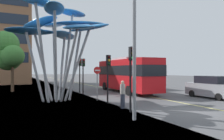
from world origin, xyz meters
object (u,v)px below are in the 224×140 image
red_bus (126,73)px  traffic_light_island_mid (83,68)px  leaf_sculpture (57,27)px  pedestrian (123,94)px  traffic_light_opposite (80,68)px  traffic_light_kerb_near (131,65)px  no_entry_sign (97,78)px  street_lamp (139,11)px  traffic_light_kerb_far (108,68)px  car_parked_mid (212,87)px

red_bus → traffic_light_island_mid: 5.14m
leaf_sculpture → pedestrian: (3.13, -5.34, -5.07)m
red_bus → traffic_light_opposite: size_ratio=2.96×
pedestrian → leaf_sculpture: bearing=120.4°
traffic_light_kerb_near → no_entry_sign: (0.00, 5.43, -0.95)m
traffic_light_island_mid → pedestrian: (-0.21, -8.93, -1.75)m
street_lamp → red_bus: bearing=63.3°
leaf_sculpture → street_lamp: (2.38, -8.47, -0.52)m
leaf_sculpture → traffic_light_kerb_near: size_ratio=2.22×
pedestrian → no_entry_sign: no_entry_sign is taller
no_entry_sign → street_lamp: bearing=-94.5°
traffic_light_kerb_near → traffic_light_island_mid: (0.41, 10.36, -0.13)m
pedestrian → traffic_light_island_mid: bearing=88.6°
red_bus → street_lamp: bearing=-116.7°
leaf_sculpture → street_lamp: 8.81m
traffic_light_opposite → no_entry_sign: bearing=-94.8°
traffic_light_opposite → no_entry_sign: (-0.55, -6.57, -0.88)m
traffic_light_kerb_far → pedestrian: size_ratio=1.99×
traffic_light_kerb_far → street_lamp: size_ratio=0.41×
street_lamp → leaf_sculpture: bearing=105.7°
leaf_sculpture → no_entry_sign: leaf_sculpture is taller
traffic_light_opposite → car_parked_mid: size_ratio=0.82×
traffic_light_kerb_far → street_lamp: bearing=-97.4°
traffic_light_island_mid → street_lamp: bearing=-94.6°
pedestrian → red_bus: bearing=59.3°
traffic_light_island_mid → red_bus: bearing=0.4°
pedestrian → no_entry_sign: 4.11m
pedestrian → no_entry_sign: bearing=92.8°
street_lamp → car_parked_mid: bearing=22.5°
leaf_sculpture → car_parked_mid: 14.40m
traffic_light_kerb_far → no_entry_sign: (-0.12, 1.90, -0.77)m
traffic_light_island_mid → traffic_light_opposite: traffic_light_opposite is taller
traffic_light_kerb_near → no_entry_sign: size_ratio=1.39×
no_entry_sign → traffic_light_island_mid: bearing=85.3°
car_parked_mid → street_lamp: 12.18m
car_parked_mid → pedestrian: (-9.69, -1.19, -0.02)m
traffic_light_island_mid → pedestrian: traffic_light_island_mid is taller
traffic_light_kerb_far → no_entry_sign: 2.05m
traffic_light_kerb_near → no_entry_sign: bearing=90.0°
leaf_sculpture → pedestrian: 8.00m
traffic_light_kerb_far → car_parked_mid: traffic_light_kerb_far is taller
red_bus → leaf_sculpture: 9.98m
traffic_light_island_mid → street_lamp: street_lamp is taller
car_parked_mid → street_lamp: (-10.45, -4.32, 4.54)m
red_bus → traffic_light_island_mid: red_bus is taller
traffic_light_island_mid → street_lamp: size_ratio=0.42×
traffic_light_kerb_far → street_lamp: 6.00m
car_parked_mid → traffic_light_kerb_far: bearing=174.7°
red_bus → pedestrian: bearing=-120.7°
traffic_light_kerb_near → car_parked_mid: size_ratio=0.84×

